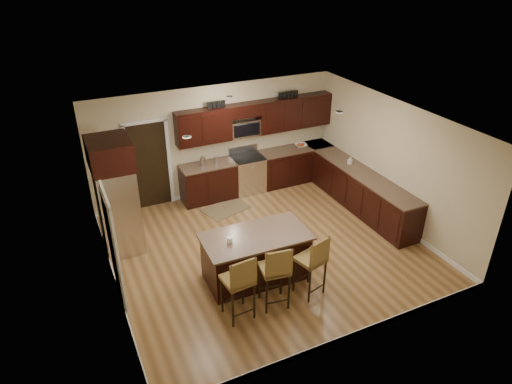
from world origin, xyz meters
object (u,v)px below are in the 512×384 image
island (256,258)px  stool_right (313,260)px  range (247,174)px  stool_mid (276,270)px  stool_left (240,281)px  refrigerator (116,195)px

island → stool_right: (0.69, -0.85, 0.31)m
range → stool_mid: (-1.31, -4.04, 0.29)m
stool_right → stool_left: bearing=165.1°
range → island: (-1.27, -3.19, -0.04)m
stool_mid → island: bearing=95.9°
island → stool_right: bearing=-49.3°
stool_mid → refrigerator: 3.53m
island → stool_left: (-0.69, -0.85, 0.34)m
range → stool_right: stool_right is taller
stool_right → refrigerator: size_ratio=0.50×
stool_mid → refrigerator: bearing=133.0°
island → stool_mid: stool_mid is taller
stool_left → refrigerator: size_ratio=0.52×
range → refrigerator: 3.57m
stool_left → island: bearing=46.3°
range → island: bearing=-111.7°
island → stool_right: 1.13m
range → refrigerator: (-3.30, -1.16, 0.73)m
stool_left → refrigerator: bearing=110.1°
island → refrigerator: 2.98m
island → stool_left: 1.14m
range → refrigerator: refrigerator is taller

